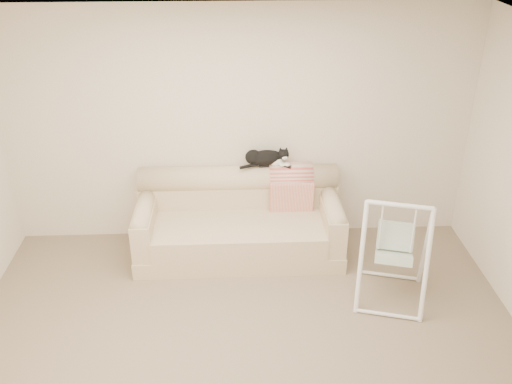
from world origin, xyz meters
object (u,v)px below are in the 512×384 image
sofa (239,222)px  remote_b (284,166)px  remote_a (267,165)px  tuxedo_cat (266,158)px  baby_swing (394,251)px

sofa → remote_b: 0.78m
sofa → remote_a: 0.69m
sofa → remote_b: size_ratio=12.48×
remote_b → tuxedo_cat: bearing=172.2°
tuxedo_cat → baby_swing: 1.69m
baby_swing → sofa: bearing=148.4°
remote_a → tuxedo_cat: 0.09m
remote_a → baby_swing: bearing=-45.2°
tuxedo_cat → sofa: bearing=-140.9°
sofa → tuxedo_cat: bearing=39.1°
sofa → tuxedo_cat: (0.30, 0.25, 0.65)m
sofa → remote_a: (0.32, 0.25, 0.56)m
tuxedo_cat → remote_a: bearing=18.4°
tuxedo_cat → baby_swing: bearing=-44.7°
sofa → baby_swing: 1.71m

